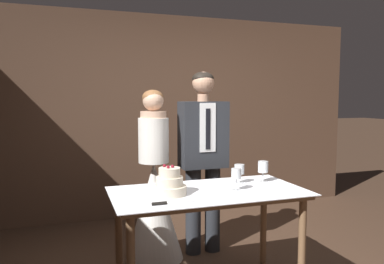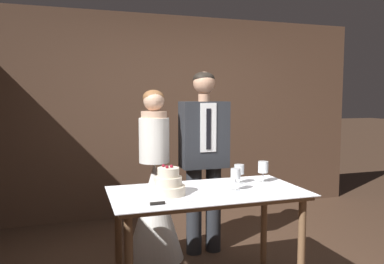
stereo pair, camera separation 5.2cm
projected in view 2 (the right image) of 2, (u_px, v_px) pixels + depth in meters
The scene contains 9 objects.
wall_back at pixel (167, 116), 4.87m from camera, with size 5.36×0.12×2.56m, color #513828.
cake_table at pixel (208, 204), 2.82m from camera, with size 1.46×0.75×0.82m.
tiered_cake at pixel (168, 184), 2.69m from camera, with size 0.25×0.25×0.22m.
cake_knife at pixel (170, 203), 2.47m from camera, with size 0.44×0.03×0.02m.
wine_glass_near at pixel (239, 170), 3.05m from camera, with size 0.08×0.08×0.15m.
wine_glass_middle at pixel (263, 168), 3.10m from camera, with size 0.08×0.08×0.17m.
wine_glass_far at pixel (236, 175), 2.81m from camera, with size 0.08×0.08×0.17m.
bride at pixel (155, 198), 3.50m from camera, with size 0.54×0.54×1.59m.
groom at pixel (204, 151), 3.61m from camera, with size 0.45×0.25×1.76m.
Camera 2 is at (-1.17, -2.51, 1.52)m, focal length 35.00 mm.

